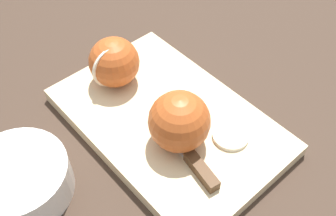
{
  "coord_description": "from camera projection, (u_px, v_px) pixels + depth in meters",
  "views": [
    {
      "loc": [
        0.27,
        -0.29,
        0.5
      ],
      "look_at": [
        0.0,
        0.0,
        0.04
      ],
      "focal_mm": 42.0,
      "sensor_mm": 36.0,
      "label": 1
    }
  ],
  "objects": [
    {
      "name": "apple_half_left",
      "position": [
        112.0,
        64.0,
        0.64
      ],
      "size": [
        0.08,
        0.08,
        0.08
      ],
      "rotation": [
        0.0,
        0.0,
        6.08
      ],
      "color": "#AD4C1E",
      "rests_on": "cutting_board"
    },
    {
      "name": "apple_slice",
      "position": [
        231.0,
        136.0,
        0.59
      ],
      "size": [
        0.05,
        0.05,
        0.01
      ],
      "color": "#EFE5C6",
      "rests_on": "cutting_board"
    },
    {
      "name": "bowl",
      "position": [
        19.0,
        179.0,
        0.53
      ],
      "size": [
        0.14,
        0.14,
        0.06
      ],
      "color": "silver",
      "rests_on": "ground_plane"
    },
    {
      "name": "cutting_board",
      "position": [
        168.0,
        121.0,
        0.63
      ],
      "size": [
        0.38,
        0.27,
        0.02
      ],
      "color": "#D1B789",
      "rests_on": "ground_plane"
    },
    {
      "name": "apple_half_right",
      "position": [
        179.0,
        121.0,
        0.55
      ],
      "size": [
        0.09,
        0.09,
        0.09
      ],
      "rotation": [
        0.0,
        0.0,
        2.42
      ],
      "color": "#AD4C1E",
      "rests_on": "cutting_board"
    },
    {
      "name": "ground_plane",
      "position": [
        168.0,
        126.0,
        0.63
      ],
      "size": [
        4.0,
        4.0,
        0.0
      ],
      "primitive_type": "plane",
      "color": "#38281E"
    },
    {
      "name": "knife",
      "position": [
        196.0,
        164.0,
        0.55
      ],
      "size": [
        0.16,
        0.06,
        0.02
      ],
      "rotation": [
        0.0,
        0.0,
        2.86
      ],
      "color": "silver",
      "rests_on": "cutting_board"
    }
  ]
}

